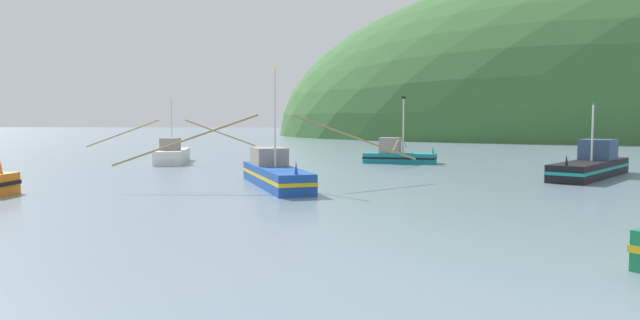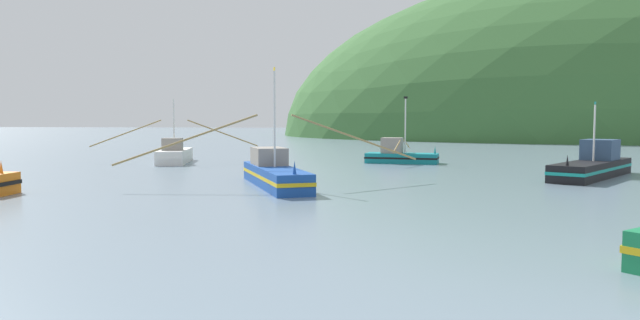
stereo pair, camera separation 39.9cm
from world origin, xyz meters
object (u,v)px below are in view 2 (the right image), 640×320
object	(u,v)px
fishing_boat_teal	(400,155)
fishing_boat_blue	(274,173)
fishing_boat_black	(593,166)
fishing_boat_white	(175,155)

from	to	relation	value
fishing_boat_teal	fishing_boat_blue	size ratio (longest dim) A/B	0.60
fishing_boat_teal	fishing_boat_black	world-z (taller)	fishing_boat_teal
fishing_boat_white	fishing_boat_black	bearing A→B (deg)	-119.23
fishing_boat_teal	fishing_boat_white	distance (m)	20.97
fishing_boat_black	fishing_boat_blue	bearing A→B (deg)	-36.00
fishing_boat_black	fishing_boat_white	bearing A→B (deg)	-72.56
fishing_boat_teal	fishing_boat_blue	xyz separation A→B (m)	(-7.02, -20.07, 0.05)
fishing_boat_teal	fishing_boat_blue	world-z (taller)	fishing_boat_blue
fishing_boat_white	fishing_boat_teal	bearing A→B (deg)	-97.50
fishing_boat_blue	fishing_boat_white	size ratio (longest dim) A/B	1.12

